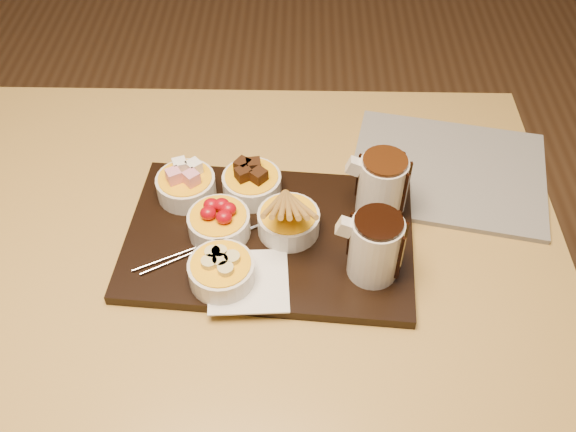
{
  "coord_description": "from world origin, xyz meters",
  "views": [
    {
      "loc": [
        0.16,
        -0.7,
        1.54
      ],
      "look_at": [
        0.15,
        -0.01,
        0.81
      ],
      "focal_mm": 40.0,
      "sensor_mm": 36.0,
      "label": 1
    }
  ],
  "objects_px": {
    "serving_board": "(270,237)",
    "dining_table": "(206,271)",
    "pitcher_dark_chocolate": "(375,248)",
    "pitcher_milk_chocolate": "(381,187)",
    "bowl_strawberries": "(219,224)",
    "newspaper": "(448,171)"
  },
  "relations": [
    {
      "from": "newspaper",
      "to": "dining_table",
      "type": "bearing_deg",
      "value": -148.6
    },
    {
      "from": "pitcher_dark_chocolate",
      "to": "pitcher_milk_chocolate",
      "type": "relative_size",
      "value": 1.0
    },
    {
      "from": "serving_board",
      "to": "pitcher_milk_chocolate",
      "type": "bearing_deg",
      "value": 21.8
    },
    {
      "from": "pitcher_dark_chocolate",
      "to": "newspaper",
      "type": "relative_size",
      "value": 0.31
    },
    {
      "from": "bowl_strawberries",
      "to": "pitcher_dark_chocolate",
      "type": "xyz_separation_m",
      "value": [
        0.24,
        -0.07,
        0.03
      ]
    },
    {
      "from": "dining_table",
      "to": "newspaper",
      "type": "xyz_separation_m",
      "value": [
        0.43,
        0.16,
        0.1
      ]
    },
    {
      "from": "dining_table",
      "to": "pitcher_dark_chocolate",
      "type": "distance_m",
      "value": 0.34
    },
    {
      "from": "pitcher_dark_chocolate",
      "to": "pitcher_milk_chocolate",
      "type": "xyz_separation_m",
      "value": [
        0.02,
        0.13,
        0.0
      ]
    },
    {
      "from": "dining_table",
      "to": "serving_board",
      "type": "height_order",
      "value": "serving_board"
    },
    {
      "from": "pitcher_milk_chocolate",
      "to": "dining_table",
      "type": "bearing_deg",
      "value": -167.22
    },
    {
      "from": "dining_table",
      "to": "serving_board",
      "type": "relative_size",
      "value": 2.61
    },
    {
      "from": "serving_board",
      "to": "dining_table",
      "type": "bearing_deg",
      "value": 178.13
    },
    {
      "from": "pitcher_dark_chocolate",
      "to": "pitcher_milk_chocolate",
      "type": "distance_m",
      "value": 0.13
    },
    {
      "from": "bowl_strawberries",
      "to": "newspaper",
      "type": "bearing_deg",
      "value": 22.9
    },
    {
      "from": "pitcher_dark_chocolate",
      "to": "pitcher_milk_chocolate",
      "type": "height_order",
      "value": "same"
    },
    {
      "from": "pitcher_dark_chocolate",
      "to": "newspaper",
      "type": "xyz_separation_m",
      "value": [
        0.16,
        0.24,
        -0.07
      ]
    },
    {
      "from": "pitcher_dark_chocolate",
      "to": "bowl_strawberries",
      "type": "bearing_deg",
      "value": 167.35
    },
    {
      "from": "dining_table",
      "to": "serving_board",
      "type": "bearing_deg",
      "value": -6.16
    },
    {
      "from": "newspaper",
      "to": "pitcher_dark_chocolate",
      "type": "bearing_deg",
      "value": -111.29
    },
    {
      "from": "bowl_strawberries",
      "to": "pitcher_milk_chocolate",
      "type": "bearing_deg",
      "value": 12.1
    },
    {
      "from": "bowl_strawberries",
      "to": "pitcher_milk_chocolate",
      "type": "relative_size",
      "value": 0.94
    },
    {
      "from": "bowl_strawberries",
      "to": "serving_board",
      "type": "bearing_deg",
      "value": -0.72
    }
  ]
}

